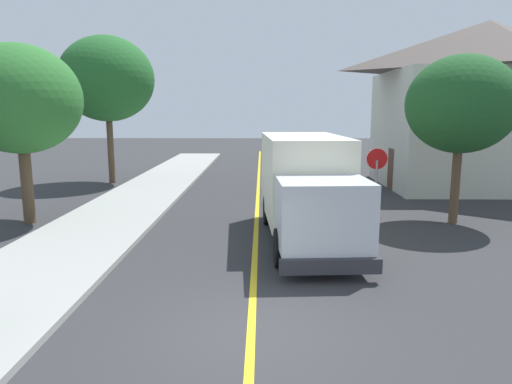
{
  "coord_description": "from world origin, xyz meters",
  "views": [
    {
      "loc": [
        0.19,
        -7.83,
        4.0
      ],
      "look_at": [
        0.0,
        6.87,
        1.4
      ],
      "focal_mm": 32.44,
      "sensor_mm": 36.0,
      "label": 1
    }
  ],
  "objects": [
    {
      "name": "box_truck",
      "position": [
        1.57,
        6.33,
        1.77
      ],
      "size": [
        2.82,
        7.31,
        3.2
      ],
      "color": "#F2EDCC",
      "rests_on": "ground"
    },
    {
      "name": "street_tree_near",
      "position": [
        -8.18,
        8.31,
        4.36
      ],
      "size": [
        4.18,
        4.18,
        6.26
      ],
      "color": "brown",
      "rests_on": "ground"
    },
    {
      "name": "ground_plane",
      "position": [
        0.0,
        0.0,
        0.0
      ],
      "size": [
        120.0,
        120.0,
        0.0
      ],
      "primitive_type": "plane",
      "color": "#303033"
    },
    {
      "name": "parked_car_furthest",
      "position": [
        2.14,
        33.3,
        0.79
      ],
      "size": [
        1.94,
        4.45,
        1.67
      ],
      "color": "#4C564C",
      "rests_on": "ground"
    },
    {
      "name": "street_tree_far_side",
      "position": [
        7.09,
        8.51,
        4.2
      ],
      "size": [
        3.76,
        3.76,
        5.9
      ],
      "color": "brown",
      "rests_on": "ground"
    },
    {
      "name": "street_tree_down_block",
      "position": [
        -8.18,
        17.64,
        5.66
      ],
      "size": [
        5.05,
        5.05,
        7.95
      ],
      "color": "brown",
      "rests_on": "ground"
    },
    {
      "name": "stop_sign",
      "position": [
        4.41,
        9.08,
        1.86
      ],
      "size": [
        0.8,
        0.1,
        2.65
      ],
      "color": "gray",
      "rests_on": "ground"
    },
    {
      "name": "sidewalk_curb",
      "position": [
        -5.4,
        4.0,
        0.07
      ],
      "size": [
        3.6,
        60.0,
        0.15
      ],
      "primitive_type": "cube",
      "color": "#9E9E99",
      "rests_on": "ground"
    },
    {
      "name": "parked_car_mid",
      "position": [
        2.28,
        19.4,
        0.79
      ],
      "size": [
        1.89,
        4.43,
        1.67
      ],
      "color": "silver",
      "rests_on": "ground"
    },
    {
      "name": "centre_line_yellow",
      "position": [
        0.0,
        10.0,
        0.0
      ],
      "size": [
        0.16,
        56.0,
        0.01
      ],
      "primitive_type": "cube",
      "color": "gold",
      "rests_on": "ground"
    },
    {
      "name": "parked_car_far",
      "position": [
        2.47,
        26.52,
        0.79
      ],
      "size": [
        2.0,
        4.48,
        1.67
      ],
      "color": "#B7B7BC",
      "rests_on": "ground"
    },
    {
      "name": "house_across_street",
      "position": [
        11.69,
        16.73,
        4.42
      ],
      "size": [
        10.81,
        8.29,
        8.49
      ],
      "color": "beige",
      "rests_on": "ground"
    },
    {
      "name": "parked_car_near",
      "position": [
        2.0,
        13.82,
        0.79
      ],
      "size": [
        1.98,
        4.47,
        1.67
      ],
      "color": "#2D4793",
      "rests_on": "ground"
    }
  ]
}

